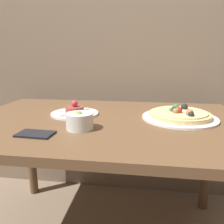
{
  "coord_description": "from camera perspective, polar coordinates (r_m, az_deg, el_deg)",
  "views": [
    {
      "loc": [
        0.18,
        -0.57,
        1.02
      ],
      "look_at": [
        0.04,
        0.43,
        0.77
      ],
      "focal_mm": 35.0,
      "sensor_mm": 36.0,
      "label": 1
    }
  ],
  "objects": [
    {
      "name": "back_wall",
      "position": [
        1.62,
        1.58,
        24.02
      ],
      "size": [
        8.0,
        0.05,
        2.6
      ],
      "color": "#84705B",
      "rests_on": "ground_plane"
    },
    {
      "name": "dining_table",
      "position": [
        1.1,
        -2.05,
        -6.12
      ],
      "size": [
        1.37,
        0.9,
        0.73
      ],
      "color": "brown",
      "rests_on": "ground_plane"
    },
    {
      "name": "pizza_plate",
      "position": [
        1.12,
        17.25,
        -0.78
      ],
      "size": [
        0.36,
        0.36,
        0.07
      ],
      "color": "white",
      "rests_on": "dining_table"
    },
    {
      "name": "tartare_plate",
      "position": [
        1.17,
        -9.69,
        0.05
      ],
      "size": [
        0.25,
        0.25,
        0.08
      ],
      "color": "white",
      "rests_on": "dining_table"
    },
    {
      "name": "small_bowl",
      "position": [
        0.92,
        -8.46,
        -2.22
      ],
      "size": [
        0.11,
        0.11,
        0.08
      ],
      "color": "white",
      "rests_on": "dining_table"
    },
    {
      "name": "napkin",
      "position": [
        0.9,
        -19.38,
        -5.43
      ],
      "size": [
        0.14,
        0.09,
        0.01
      ],
      "color": "black",
      "rests_on": "dining_table"
    }
  ]
}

